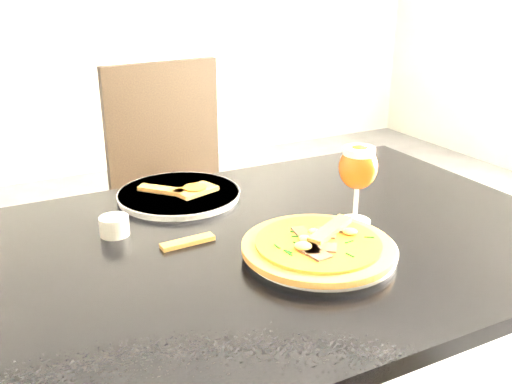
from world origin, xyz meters
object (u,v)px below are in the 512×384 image
dining_table (269,279)px  beer_glass (358,168)px  chair_far (182,192)px  pizza (318,245)px

dining_table → beer_glass: 0.28m
beer_glass → chair_far: bearing=93.0°
dining_table → pizza: 0.16m
pizza → beer_glass: 0.20m
chair_far → beer_glass: 0.96m
dining_table → chair_far: chair_far is taller
beer_glass → pizza: bearing=-148.4°
dining_table → chair_far: size_ratio=1.28×
chair_far → pizza: bearing=-100.8°
chair_far → beer_glass: chair_far is taller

